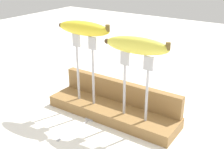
{
  "coord_description": "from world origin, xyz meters",
  "views": [
    {
      "loc": [
        0.4,
        -0.6,
        0.43
      ],
      "look_at": [
        0.0,
        0.0,
        0.13
      ],
      "focal_mm": 45.16,
      "sensor_mm": 36.0,
      "label": 1
    }
  ],
  "objects_px": {
    "fork_stand_left": "(85,64)",
    "fork_fallen_near": "(84,122)",
    "banana_raised_left": "(84,28)",
    "fork_stand_right": "(136,80)",
    "banana_raised_right": "(137,45)"
  },
  "relations": [
    {
      "from": "banana_raised_right",
      "to": "fork_fallen_near",
      "type": "relative_size",
      "value": 1.07
    },
    {
      "from": "fork_fallen_near",
      "to": "fork_stand_right",
      "type": "bearing_deg",
      "value": 26.89
    },
    {
      "from": "fork_stand_right",
      "to": "banana_raised_left",
      "type": "bearing_deg",
      "value": -180.0
    },
    {
      "from": "banana_raised_right",
      "to": "fork_fallen_near",
      "type": "xyz_separation_m",
      "value": [
        -0.13,
        -0.06,
        -0.23
      ]
    },
    {
      "from": "fork_stand_right",
      "to": "fork_fallen_near",
      "type": "bearing_deg",
      "value": -153.11
    },
    {
      "from": "banana_raised_left",
      "to": "banana_raised_right",
      "type": "bearing_deg",
      "value": -0.0
    },
    {
      "from": "fork_stand_left",
      "to": "fork_fallen_near",
      "type": "height_order",
      "value": "fork_stand_left"
    },
    {
      "from": "fork_stand_left",
      "to": "fork_fallen_near",
      "type": "relative_size",
      "value": 1.26
    },
    {
      "from": "fork_stand_left",
      "to": "fork_fallen_near",
      "type": "bearing_deg",
      "value": -57.82
    },
    {
      "from": "fork_stand_right",
      "to": "banana_raised_right",
      "type": "distance_m",
      "value": 0.09
    },
    {
      "from": "banana_raised_left",
      "to": "fork_stand_right",
      "type": "bearing_deg",
      "value": 0.0
    },
    {
      "from": "banana_raised_left",
      "to": "fork_fallen_near",
      "type": "bearing_deg",
      "value": -57.78
    },
    {
      "from": "banana_raised_right",
      "to": "banana_raised_left",
      "type": "bearing_deg",
      "value": 180.0
    },
    {
      "from": "fork_stand_left",
      "to": "banana_raised_left",
      "type": "xyz_separation_m",
      "value": [
        -0.0,
        -0.0,
        0.1
      ]
    },
    {
      "from": "banana_raised_left",
      "to": "banana_raised_right",
      "type": "xyz_separation_m",
      "value": [
        0.17,
        -0.0,
        -0.02
      ]
    }
  ]
}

